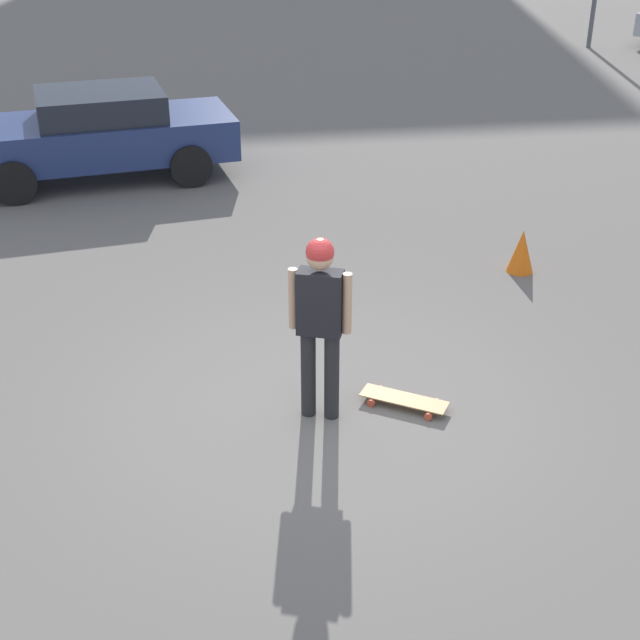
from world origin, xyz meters
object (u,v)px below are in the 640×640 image
at_px(person, 320,312).
at_px(skateboard, 404,400).
at_px(car_parked_near, 98,133).
at_px(traffic_cone, 522,251).

distance_m(person, skateboard, 1.29).
height_order(car_parked_near, traffic_cone, car_parked_near).
bearing_deg(traffic_cone, skateboard, -128.00).
xyz_separation_m(person, traffic_cone, (2.97, 2.80, -0.80)).
relative_size(car_parked_near, traffic_cone, 8.15).
relative_size(person, skateboard, 2.15).
distance_m(skateboard, traffic_cone, 3.53).
distance_m(person, traffic_cone, 4.16).
height_order(skateboard, traffic_cone, traffic_cone).
relative_size(person, traffic_cone, 3.23).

